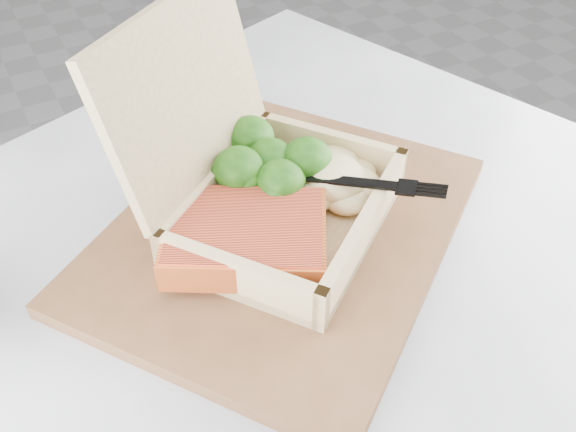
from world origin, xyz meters
TOP-DOWN VIEW (x-y plane):
  - floor at (0.00, 0.00)m, footprint 4.00×4.00m
  - cafe_table at (-0.44, -0.52)m, footprint 0.96×0.96m
  - serving_tray at (-0.44, -0.46)m, footprint 0.45×0.44m
  - takeout_container at (-0.45, -0.44)m, footprint 0.28×0.28m
  - salmon_fillet at (-0.49, -0.49)m, footprint 0.17×0.15m
  - broccoli_pile at (-0.43, -0.42)m, footprint 0.12×0.12m
  - mashed_potatoes at (-0.38, -0.46)m, footprint 0.10×0.09m
  - plastic_fork at (-0.40, -0.46)m, footprint 0.12×0.12m
  - receipt at (-0.47, -0.28)m, footprint 0.15×0.17m

SIDE VIEW (x-z plane):
  - floor at x=0.00m, z-range 0.00..0.00m
  - cafe_table at x=-0.44m, z-range 0.17..0.89m
  - receipt at x=-0.47m, z-range 0.71..0.72m
  - serving_tray at x=-0.44m, z-range 0.71..0.73m
  - salmon_fillet at x=-0.49m, z-range 0.74..0.77m
  - mashed_potatoes at x=-0.38m, z-range 0.74..0.77m
  - broccoli_pile at x=-0.43m, z-range 0.74..0.78m
  - plastic_fork at x=-0.40m, z-range 0.76..0.78m
  - takeout_container at x=-0.45m, z-range 0.68..0.87m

